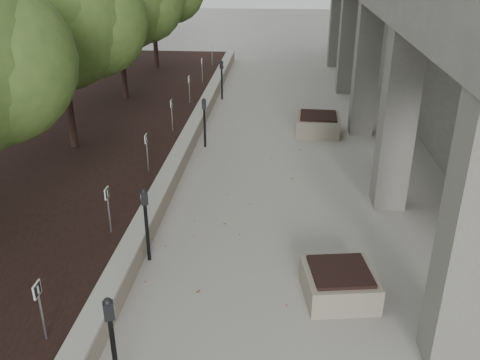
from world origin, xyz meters
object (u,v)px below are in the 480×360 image
(planter_back, at_px, (318,124))
(crabapple_tree_5, at_px, (153,4))
(crabapple_tree_3, at_px, (61,47))
(parking_meter_2, at_px, (113,347))
(parking_meter_4, at_px, (205,123))
(planter_front, at_px, (339,283))
(parking_meter_3, at_px, (147,225))
(crabapple_tree_4, at_px, (119,20))
(parking_meter_5, at_px, (222,80))

(planter_back, bearing_deg, crabapple_tree_5, 133.45)
(crabapple_tree_3, distance_m, parking_meter_2, 9.07)
(planter_back, bearing_deg, parking_meter_4, -156.42)
(planter_front, bearing_deg, parking_meter_3, 166.42)
(crabapple_tree_4, relative_size, parking_meter_2, 3.51)
(crabapple_tree_4, relative_size, parking_meter_5, 3.61)
(parking_meter_4, bearing_deg, parking_meter_5, 82.68)
(crabapple_tree_5, bearing_deg, planter_front, -66.62)
(crabapple_tree_5, relative_size, parking_meter_2, 3.51)
(crabapple_tree_5, relative_size, planter_front, 4.65)
(crabapple_tree_3, height_order, parking_meter_3, crabapple_tree_3)
(crabapple_tree_3, xyz_separation_m, crabapple_tree_5, (0.00, 10.00, 0.00))
(crabapple_tree_3, bearing_deg, parking_meter_5, 62.48)
(parking_meter_3, distance_m, planter_front, 3.64)
(crabapple_tree_3, xyz_separation_m, planter_back, (6.84, 2.78, -2.81))
(parking_meter_2, bearing_deg, crabapple_tree_4, 83.66)
(parking_meter_4, height_order, planter_back, parking_meter_4)
(crabapple_tree_4, xyz_separation_m, crabapple_tree_5, (0.00, 5.00, 0.00))
(parking_meter_4, height_order, parking_meter_5, parking_meter_5)
(planter_front, bearing_deg, crabapple_tree_3, 140.18)
(parking_meter_3, height_order, parking_meter_4, parking_meter_3)
(parking_meter_3, relative_size, planter_back, 1.12)
(parking_meter_5, height_order, planter_front, parking_meter_5)
(crabapple_tree_4, bearing_deg, crabapple_tree_3, -90.00)
(crabapple_tree_5, bearing_deg, parking_meter_2, -78.64)
(crabapple_tree_3, distance_m, parking_meter_3, 6.25)
(crabapple_tree_4, bearing_deg, parking_meter_2, -74.44)
(crabapple_tree_3, relative_size, planter_back, 4.06)
(crabapple_tree_4, distance_m, crabapple_tree_5, 5.00)
(crabapple_tree_5, distance_m, parking_meter_5, 5.43)
(parking_meter_4, bearing_deg, planter_front, -72.76)
(crabapple_tree_4, distance_m, planter_back, 7.72)
(parking_meter_2, distance_m, parking_meter_4, 9.28)
(parking_meter_4, distance_m, parking_meter_5, 5.16)
(planter_front, relative_size, planter_back, 0.87)
(parking_meter_3, relative_size, parking_meter_5, 1.00)
(crabapple_tree_5, height_order, planter_front, crabapple_tree_5)
(crabapple_tree_4, bearing_deg, crabapple_tree_5, 90.00)
(crabapple_tree_3, height_order, planter_back, crabapple_tree_3)
(crabapple_tree_5, xyz_separation_m, parking_meter_3, (3.25, -14.79, -2.37))
(parking_meter_3, xyz_separation_m, parking_meter_4, (0.20, 6.09, -0.01))
(parking_meter_2, height_order, planter_back, parking_meter_2)
(crabapple_tree_3, height_order, parking_meter_2, crabapple_tree_3)
(parking_meter_5, xyz_separation_m, planter_back, (3.48, -3.68, -0.44))
(crabapple_tree_5, distance_m, planter_front, 17.27)
(parking_meter_4, xyz_separation_m, parking_meter_5, (-0.09, 5.16, 0.01))
(crabapple_tree_4, relative_size, parking_meter_3, 3.61)
(crabapple_tree_4, bearing_deg, planter_back, -17.99)
(crabapple_tree_5, distance_m, planter_back, 10.34)
(parking_meter_3, xyz_separation_m, parking_meter_5, (0.11, 11.25, -0.00))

